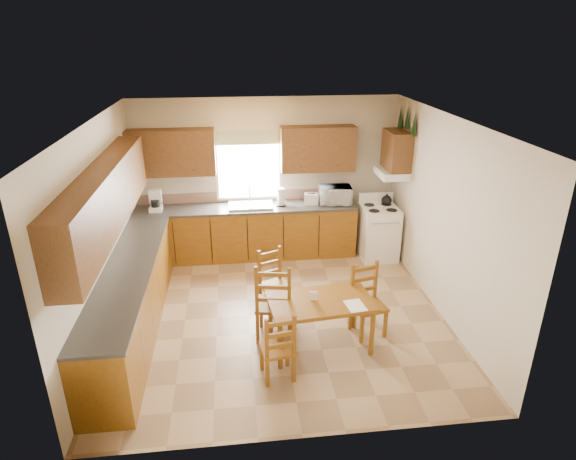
{
  "coord_description": "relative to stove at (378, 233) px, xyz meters",
  "views": [
    {
      "loc": [
        -0.56,
        -5.77,
        3.71
      ],
      "look_at": [
        0.15,
        0.3,
        1.15
      ],
      "focal_mm": 30.0,
      "sensor_mm": 36.0,
      "label": 1
    }
  ],
  "objects": [
    {
      "name": "upper_cab_back_right",
      "position": [
        -1.02,
        0.45,
        1.4
      ],
      "size": [
        1.25,
        0.33,
        0.75
      ],
      "primitive_type": "cube",
      "color": "brown",
      "rests_on": "wall_back"
    },
    {
      "name": "table_paper",
      "position": [
        -1.07,
        -2.62,
        0.22
      ],
      "size": [
        0.25,
        0.31,
        0.0
      ],
      "primitive_type": "cube",
      "rotation": [
        0.0,
        0.0,
        0.14
      ],
      "color": "white",
      "rests_on": "dining_table"
    },
    {
      "name": "pine_decal_b",
      "position": [
        0.33,
        0.01,
        1.97
      ],
      "size": [
        0.22,
        0.22,
        0.36
      ],
      "primitive_type": "cone",
      "color": "#153316",
      "rests_on": "wall_right"
    },
    {
      "name": "pine_decal_a",
      "position": [
        0.33,
        -0.31,
        1.93
      ],
      "size": [
        0.22,
        0.22,
        0.36
      ],
      "primitive_type": "cone",
      "color": "#153316",
      "rests_on": "wall_right"
    },
    {
      "name": "upper_cab_stove",
      "position": [
        0.2,
        0.01,
        1.45
      ],
      "size": [
        0.33,
        0.62,
        0.62
      ],
      "primitive_type": "cube",
      "color": "brown",
      "rests_on": "wall_right"
    },
    {
      "name": "wall_left",
      "position": [
        -4.13,
        -1.64,
        0.9
      ],
      "size": [
        4.5,
        4.5,
        0.0
      ],
      "primitive_type": "plane",
      "color": "beige",
      "rests_on": "floor"
    },
    {
      "name": "ceiling",
      "position": [
        -1.88,
        -1.64,
        2.25
      ],
      "size": [
        4.5,
        4.5,
        0.0
      ],
      "primitive_type": "plane",
      "color": "#9D6B26",
      "rests_on": "floor"
    },
    {
      "name": "toaster",
      "position": [
        -1.14,
        0.31,
        0.56
      ],
      "size": [
        0.25,
        0.18,
        0.19
      ],
      "primitive_type": "cube",
      "rotation": [
        0.0,
        0.0,
        -0.13
      ],
      "color": "white",
      "rests_on": "counter_back"
    },
    {
      "name": "coffeemaker",
      "position": [
        -3.75,
        0.29,
        0.65
      ],
      "size": [
        0.21,
        0.25,
        0.36
      ],
      "primitive_type": "cube",
      "rotation": [
        0.0,
        0.0,
        0.01
      ],
      "color": "white",
      "rests_on": "counter_back"
    },
    {
      "name": "chair_near_left",
      "position": [
        -2.04,
        -2.94,
        -0.01
      ],
      "size": [
        0.42,
        0.4,
        0.87
      ],
      "primitive_type": "cube",
      "rotation": [
        0.0,
        0.0,
        3.29
      ],
      "color": "brown",
      "rests_on": "floor"
    },
    {
      "name": "dining_table",
      "position": [
        -1.46,
        -2.45,
        -0.11
      ],
      "size": [
        1.33,
        0.85,
        0.67
      ],
      "primitive_type": "cube",
      "rotation": [
        0.0,
        0.0,
        0.11
      ],
      "color": "brown",
      "rests_on": "floor"
    },
    {
      "name": "table_card",
      "position": [
        -1.55,
        -2.43,
        0.28
      ],
      "size": [
        0.09,
        0.04,
        0.12
      ],
      "primitive_type": "cube",
      "rotation": [
        0.0,
        0.0,
        -0.22
      ],
      "color": "white",
      "rests_on": "dining_table"
    },
    {
      "name": "paper_towel",
      "position": [
        -1.66,
        0.3,
        0.62
      ],
      "size": [
        0.17,
        0.17,
        0.31
      ],
      "primitive_type": "cylinder",
      "rotation": [
        0.0,
        0.0,
        0.43
      ],
      "color": "white",
      "rests_on": "counter_back"
    },
    {
      "name": "wall_right",
      "position": [
        0.37,
        -1.64,
        0.9
      ],
      "size": [
        4.5,
        4.5,
        0.0
      ],
      "primitive_type": "plane",
      "color": "beige",
      "rests_on": "floor"
    },
    {
      "name": "upper_cab_left",
      "position": [
        -3.96,
        -1.79,
        1.4
      ],
      "size": [
        0.33,
        3.6,
        0.75
      ],
      "primitive_type": "cube",
      "color": "brown",
      "rests_on": "wall_left"
    },
    {
      "name": "backsplash",
      "position": [
        -2.25,
        0.6,
        0.56
      ],
      "size": [
        3.75,
        0.01,
        0.18
      ],
      "primitive_type": "cube",
      "color": "#896552",
      "rests_on": "counter_back"
    },
    {
      "name": "lower_cab_back",
      "position": [
        -2.25,
        0.31,
        -0.01
      ],
      "size": [
        3.75,
        0.6,
        0.88
      ],
      "primitive_type": "cube",
      "color": "brown",
      "rests_on": "floor"
    },
    {
      "name": "sink_basin",
      "position": [
        -2.18,
        0.31,
        0.49
      ],
      "size": [
        0.75,
        0.45,
        0.04
      ],
      "primitive_type": "cube",
      "color": "silver",
      "rests_on": "counter_back"
    },
    {
      "name": "counter_left",
      "position": [
        -3.83,
        -1.79,
        0.45
      ],
      "size": [
        0.63,
        3.6,
        0.04
      ],
      "primitive_type": "cube",
      "color": "#3D3936",
      "rests_on": "lower_cab_left"
    },
    {
      "name": "chair_near_right",
      "position": [
        -2.0,
        -2.15,
        0.1
      ],
      "size": [
        0.53,
        0.51,
        1.09
      ],
      "primitive_type": "cube",
      "rotation": [
        0.0,
        0.0,
        2.96
      ],
      "color": "brown",
      "rests_on": "floor"
    },
    {
      "name": "window_pane",
      "position": [
        -2.18,
        0.58,
        1.1
      ],
      "size": [
        1.05,
        0.01,
        1.1
      ],
      "primitive_type": "cube",
      "color": "white",
      "rests_on": "wall_back"
    },
    {
      "name": "counter_back",
      "position": [
        -2.25,
        0.31,
        0.45
      ],
      "size": [
        3.75,
        0.63,
        0.04
      ],
      "primitive_type": "cube",
      "color": "#3D3936",
      "rests_on": "lower_cab_back"
    },
    {
      "name": "window_valance",
      "position": [
        -2.18,
        0.55,
        1.6
      ],
      "size": [
        1.19,
        0.01,
        0.24
      ],
      "primitive_type": "cube",
      "color": "#617A45",
      "rests_on": "wall_back"
    },
    {
      "name": "wall_back",
      "position": [
        -1.88,
        0.61,
        0.9
      ],
      "size": [
        4.5,
        4.5,
        0.0
      ],
      "primitive_type": "plane",
      "color": "beige",
      "rests_on": "floor"
    },
    {
      "name": "upper_cab_back_left",
      "position": [
        -3.43,
        0.45,
        1.4
      ],
      "size": [
        1.41,
        0.33,
        0.75
      ],
      "primitive_type": "cube",
      "color": "brown",
      "rests_on": "wall_back"
    },
    {
      "name": "stove",
      "position": [
        0.0,
        0.0,
        0.0
      ],
      "size": [
        0.61,
        0.63,
        0.9
      ],
      "primitive_type": "cube",
      "rotation": [
        0.0,
        0.0,
        0.01
      ],
      "color": "white",
      "rests_on": "floor"
    },
    {
      "name": "chair_far_right",
      "position": [
        -0.79,
        -2.23,
        0.03
      ],
      "size": [
        0.48,
        0.46,
        0.95
      ],
      "primitive_type": "cube",
      "rotation": [
        0.0,
        0.0,
        0.23
      ],
      "color": "brown",
      "rests_on": "floor"
    },
    {
      "name": "wall_front",
      "position": [
        -1.88,
        -3.89,
        0.9
      ],
      "size": [
        4.5,
        4.5,
        0.0
      ],
      "primitive_type": "plane",
      "color": "beige",
      "rests_on": "floor"
    },
    {
      "name": "window_frame",
      "position": [
        -2.18,
        0.58,
        1.1
      ],
      "size": [
        1.13,
        0.02,
        1.18
      ],
      "primitive_type": "cube",
      "color": "white",
      "rests_on": "wall_back"
    },
    {
      "name": "chair_far_left",
      "position": [
        -1.94,
        -1.53,
        -0.0
      ],
      "size": [
        0.49,
        0.48,
        0.9
      ],
      "primitive_type": "cube",
      "rotation": [
        0.0,
        0.0,
        0.39
      ],
      "color": "brown",
      "rests_on": "floor"
    },
    {
      "name": "microwave",
      "position": [
        -0.72,
        0.31,
        0.62
      ],
      "size": [
        0.53,
        0.39,
        0.3
      ],
      "primitive_type": "imported",
      "rotation": [
        0.0,
        0.0,
        -0.06
      ],
      "color": "white",
      "rests_on": "counter_back"
    },
    {
      "name": "range_hood",
      "position": [
        0.15,
        0.01,
        1.07
      ],
      "size": [
        0.44,
        0.62,
        0.12
      ],
      "primitive_type": "cube",
      "color": "white",
      "rests_on": "wall_right"
    },
    {
      "name": "floor",
      "position": [
        -1.88,
        -1.64,
        -0.45
      ],
      "size": [
        4.5,
        4.5,
        0.0
      ],
      "primitive_type": "plane",
      "color": "#A4835D",
      "rests_on": "ground"
    },
    {
      "name": "lower_cab_left",
      "position": [
        -3.83,
        -1.79,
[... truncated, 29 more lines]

